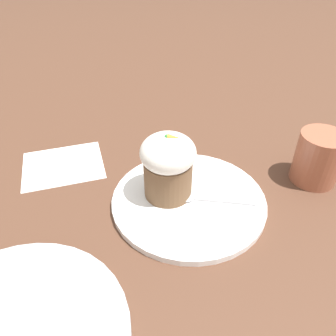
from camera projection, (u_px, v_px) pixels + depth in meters
The scene contains 6 objects.
ground_plane at pixel (189, 203), 0.52m from camera, with size 4.00×4.00×0.00m, color #513323.
dessert_plate at pixel (189, 200), 0.52m from camera, with size 0.24×0.24×0.01m.
carrot_cake at pixel (168, 165), 0.49m from camera, with size 0.08×0.08×0.11m.
spoon at pixel (197, 197), 0.52m from camera, with size 0.13×0.03×0.01m.
coffee_cup at pixel (319, 158), 0.55m from camera, with size 0.11×0.08×0.09m.
paper_napkin at pixel (63, 165), 0.60m from camera, with size 0.18×0.17×0.00m.
Camera 1 is at (0.02, -0.38, 0.36)m, focal length 35.00 mm.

